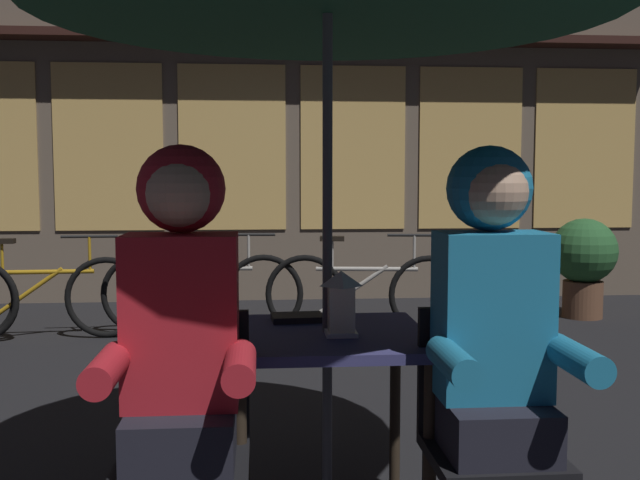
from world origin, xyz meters
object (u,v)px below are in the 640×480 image
at_px(bicycle_third, 202,292).
at_px(bicycle_second, 40,296).
at_px(person_left_hooded, 181,329).
at_px(lantern, 341,302).
at_px(person_right_hooded, 494,324).
at_px(potted_plant, 584,259).
at_px(chair_left, 185,439).
at_px(chair_right, 486,430).
at_px(bicycle_fourth, 366,293).
at_px(cafe_table, 327,359).
at_px(book, 297,318).

bearing_deg(bicycle_third, bicycle_second, -174.36).
height_order(person_left_hooded, bicycle_second, person_left_hooded).
xyz_separation_m(lantern, person_right_hooded, (0.44, -0.36, -0.01)).
height_order(bicycle_second, potted_plant, potted_plant).
bearing_deg(person_right_hooded, bicycle_second, 123.14).
bearing_deg(person_right_hooded, lantern, 140.24).
xyz_separation_m(lantern, person_left_hooded, (-0.52, -0.36, -0.01)).
bearing_deg(chair_left, bicycle_second, 112.07).
distance_m(lantern, bicycle_third, 3.66).
bearing_deg(person_left_hooded, potted_plant, 53.32).
height_order(chair_right, bicycle_third, chair_right).
xyz_separation_m(person_left_hooded, person_right_hooded, (0.96, 0.00, 0.00)).
height_order(bicycle_second, bicycle_fourth, same).
xyz_separation_m(bicycle_third, bicycle_fourth, (1.36, -0.15, 0.00)).
bearing_deg(potted_plant, person_left_hooded, -126.68).
distance_m(lantern, chair_left, 0.71).
xyz_separation_m(cafe_table, chair_right, (0.48, -0.37, -0.15)).
bearing_deg(bicycle_second, lantern, -59.26).
distance_m(chair_right, bicycle_third, 4.04).
height_order(cafe_table, chair_right, chair_right).
relative_size(cafe_table, person_left_hooded, 0.53).
distance_m(chair_right, person_left_hooded, 1.03).
relative_size(bicycle_second, potted_plant, 1.83).
relative_size(person_right_hooded, bicycle_fourth, 0.84).
bearing_deg(bicycle_second, book, -58.92).
distance_m(chair_left, bicycle_fourth, 3.87).
bearing_deg(lantern, bicycle_fourth, 80.16).
distance_m(bicycle_fourth, potted_plant, 2.19).
distance_m(person_right_hooded, potted_plant, 4.88).
relative_size(book, potted_plant, 0.22).
bearing_deg(chair_left, bicycle_fourth, 73.29).
bearing_deg(book, potted_plant, 48.39).
bearing_deg(bicycle_third, book, -79.15).
relative_size(chair_left, person_right_hooded, 0.62).
xyz_separation_m(chair_right, person_right_hooded, (0.00, -0.06, 0.36)).
bearing_deg(potted_plant, cafe_table, -125.10).
bearing_deg(cafe_table, person_right_hooded, -41.57).
relative_size(chair_left, book, 4.35).
distance_m(lantern, potted_plant, 4.80).
relative_size(bicycle_third, book, 8.40).
bearing_deg(lantern, person_right_hooded, -39.76).
bearing_deg(book, lantern, -67.28).
relative_size(person_right_hooded, bicycle_second, 0.83).
height_order(chair_left, chair_right, same).
bearing_deg(bicycle_third, potted_plant, 6.76).
xyz_separation_m(cafe_table, bicycle_fourth, (0.63, 3.33, -0.29)).
relative_size(chair_right, person_right_hooded, 0.62).
bearing_deg(chair_right, person_right_hooded, -90.00).
height_order(person_right_hooded, bicycle_third, person_right_hooded).
bearing_deg(person_right_hooded, person_left_hooded, 180.00).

